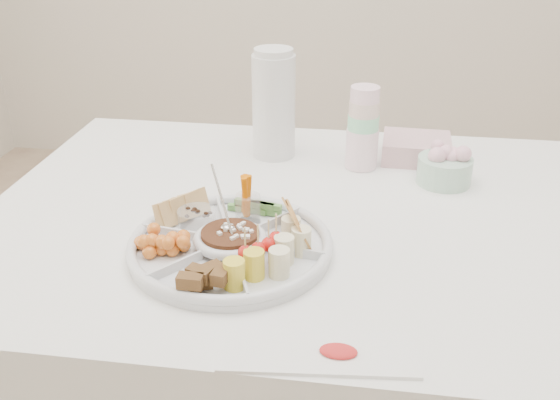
# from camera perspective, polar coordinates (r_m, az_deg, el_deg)

# --- Properties ---
(dining_table) EXTENTS (1.52, 1.02, 0.76)m
(dining_table) POSITION_cam_1_polar(r_m,az_deg,el_deg) (1.54, 4.75, -13.78)
(dining_table) COLOR white
(dining_table) RESTS_ON floor
(party_tray) EXTENTS (0.43, 0.43, 0.04)m
(party_tray) POSITION_cam_1_polar(r_m,az_deg,el_deg) (1.18, -4.56, -3.88)
(party_tray) COLOR silver
(party_tray) RESTS_ON dining_table
(bean_dip) EXTENTS (0.12, 0.12, 0.04)m
(bean_dip) POSITION_cam_1_polar(r_m,az_deg,el_deg) (1.18, -4.57, -3.57)
(bean_dip) COLOR black
(bean_dip) RESTS_ON party_tray
(tortillas) EXTENTS (0.13, 0.13, 0.07)m
(tortillas) POSITION_cam_1_polar(r_m,az_deg,el_deg) (1.19, 1.60, -2.28)
(tortillas) COLOR #C06934
(tortillas) RESTS_ON party_tray
(carrot_cucumber) EXTENTS (0.11, 0.11, 0.09)m
(carrot_cucumber) POSITION_cam_1_polar(r_m,az_deg,el_deg) (1.27, -2.52, 0.59)
(carrot_cucumber) COLOR #DA6300
(carrot_cucumber) RESTS_ON party_tray
(pita_raisins) EXTENTS (0.12, 0.12, 0.06)m
(pita_raisins) POSITION_cam_1_polar(r_m,az_deg,el_deg) (1.26, -8.31, -0.82)
(pita_raisins) COLOR tan
(pita_raisins) RESTS_ON party_tray
(cherries) EXTENTS (0.13, 0.13, 0.05)m
(cherries) POSITION_cam_1_polar(r_m,az_deg,el_deg) (1.16, -10.92, -3.99)
(cherries) COLOR orange
(cherries) RESTS_ON party_tray
(granola_chunks) EXTENTS (0.13, 0.13, 0.05)m
(granola_chunks) POSITION_cam_1_polar(r_m,az_deg,el_deg) (1.07, -7.09, -6.63)
(granola_chunks) COLOR #523115
(granola_chunks) RESTS_ON party_tray
(banana_tomato) EXTENTS (0.14, 0.14, 0.10)m
(banana_tomato) POSITION_cam_1_polar(r_m,az_deg,el_deg) (1.08, -0.25, -4.80)
(banana_tomato) COLOR #D4C673
(banana_tomato) RESTS_ON party_tray
(cup_stack) EXTENTS (0.09, 0.09, 0.22)m
(cup_stack) POSITION_cam_1_polar(r_m,az_deg,el_deg) (1.52, 7.60, 6.75)
(cup_stack) COLOR silver
(cup_stack) RESTS_ON dining_table
(thermos) EXTENTS (0.13, 0.13, 0.28)m
(thermos) POSITION_cam_1_polar(r_m,az_deg,el_deg) (1.57, -0.58, 8.89)
(thermos) COLOR silver
(thermos) RESTS_ON dining_table
(flower_bowl) EXTENTS (0.13, 0.13, 0.09)m
(flower_bowl) POSITION_cam_1_polar(r_m,az_deg,el_deg) (1.49, 14.86, 3.18)
(flower_bowl) COLOR #AECABC
(flower_bowl) RESTS_ON dining_table
(napkin_stack) EXTENTS (0.17, 0.15, 0.06)m
(napkin_stack) POSITION_cam_1_polar(r_m,az_deg,el_deg) (1.62, 12.35, 4.62)
(napkin_stack) COLOR beige
(napkin_stack) RESTS_ON dining_table
(placemat) EXTENTS (0.30, 0.13, 0.01)m
(placemat) POSITION_cam_1_polar(r_m,az_deg,el_deg) (0.95, 3.50, -13.74)
(placemat) COLOR silver
(placemat) RESTS_ON dining_table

